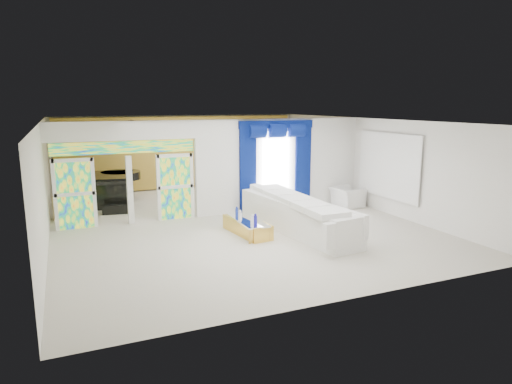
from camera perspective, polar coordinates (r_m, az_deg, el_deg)
name	(u,v)px	position (r m, az deg, el deg)	size (l,w,h in m)	color
floor	(231,222)	(13.65, -3.15, -3.73)	(12.00, 12.00, 0.00)	#B7AF9E
dividing_wall	(281,164)	(15.09, 3.18, 3.51)	(5.70, 0.18, 3.00)	white
dividing_header	(124,131)	(13.52, -16.29, 7.42)	(4.30, 0.18, 0.55)	white
stained_panel_left	(75,194)	(13.64, -21.83, -0.23)	(0.95, 0.04, 2.00)	#994C3F
stained_panel_right	(175,187)	(13.98, -10.10, 0.66)	(0.95, 0.04, 2.00)	#994C3F
stained_transom	(125,147)	(13.56, -16.18, 5.42)	(4.00, 0.05, 0.35)	#994C3F
window_pane	(276,166)	(14.90, 2.48, 3.23)	(1.00, 0.02, 2.30)	white
blue_drape_left	(248,170)	(14.48, -1.04, 2.80)	(0.55, 0.10, 2.80)	#030B46
blue_drape_right	(303,166)	(15.34, 5.91, 3.22)	(0.55, 0.10, 2.80)	#030B46
blue_pelmet	(276,124)	(14.75, 2.58, 8.49)	(2.60, 0.12, 0.25)	#030B46
wall_mirror	(388,166)	(14.93, 16.32, 3.19)	(0.04, 2.70, 1.90)	white
gold_curtains	(181,152)	(18.95, -9.35, 4.95)	(9.70, 0.12, 2.90)	gold
white_sofa	(296,216)	(12.55, 5.11, -3.07)	(0.96, 4.50, 0.86)	white
coffee_table	(247,227)	(12.32, -1.14, -4.41)	(0.59, 1.78, 0.40)	gold
console_table	(264,208)	(14.50, 1.06, -2.02)	(1.19, 0.38, 0.40)	white
table_lamp	(256,194)	(14.28, -0.03, -0.23)	(0.36, 0.36, 0.58)	silver
armchair	(347,197)	(15.86, 11.37, -0.60)	(1.02, 0.89, 0.66)	white
grand_piano	(110,189)	(16.74, -17.88, 0.35)	(1.57, 2.06, 1.04)	black
piano_bench	(116,209)	(15.25, -17.20, -2.09)	(0.83, 0.32, 0.28)	black
tv_console	(64,207)	(15.05, -23.01, -1.75)	(0.51, 0.47, 0.75)	tan
chandelier	(132,129)	(15.98, -15.38, 7.70)	(0.60, 0.60, 0.60)	gold
decanters	(247,217)	(12.19, -1.13, -3.17)	(0.19, 1.26, 0.24)	white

